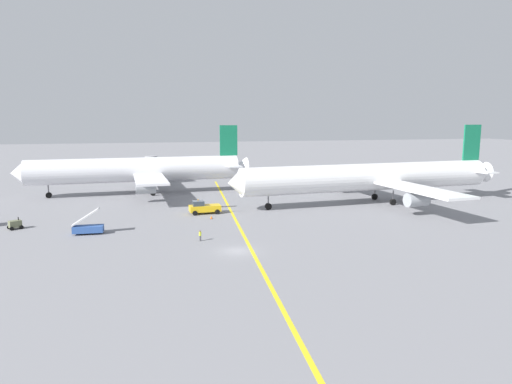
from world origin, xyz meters
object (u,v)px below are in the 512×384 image
object	(u,v)px
pushback_tug	(204,207)
traffic_cone_wingtip_port	(211,217)
gse_stair_truck_yellow	(88,227)
gse_gpu_cart_small	(15,224)
jet_bridge	(157,164)
ground_crew_ramp_agent_by_cones	(200,236)
airliner_at_gate_left	(138,170)
airliner_being_pushed	(371,177)

from	to	relation	value
pushback_tug	traffic_cone_wingtip_port	distance (m)	5.12
pushback_tug	traffic_cone_wingtip_port	bearing A→B (deg)	-82.88
gse_stair_truck_yellow	traffic_cone_wingtip_port	bearing A→B (deg)	16.70
gse_stair_truck_yellow	gse_gpu_cart_small	distance (m)	13.34
jet_bridge	ground_crew_ramp_agent_by_cones	bearing A→B (deg)	-87.48
gse_gpu_cart_small	jet_bridge	distance (m)	64.07
ground_crew_ramp_agent_by_cones	traffic_cone_wingtip_port	bearing A→B (deg)	75.01
airliner_at_gate_left	pushback_tug	bearing A→B (deg)	-66.12
airliner_at_gate_left	airliner_being_pushed	distance (m)	53.26
airliner_at_gate_left	ground_crew_ramp_agent_by_cones	bearing A→B (deg)	-79.50
gse_gpu_cart_small	jet_bridge	world-z (taller)	jet_bridge
pushback_tug	jet_bridge	world-z (taller)	jet_bridge
airliner_at_gate_left	ground_crew_ramp_agent_by_cones	xyz separation A→B (m)	(8.54, -46.09, -4.90)
gse_gpu_cart_small	traffic_cone_wingtip_port	size ratio (longest dim) A/B	4.36
pushback_tug	traffic_cone_wingtip_port	world-z (taller)	pushback_tug
traffic_cone_wingtip_port	jet_bridge	world-z (taller)	jet_bridge
airliner_at_gate_left	traffic_cone_wingtip_port	xyz separation A→B (m)	(12.41, -31.63, -5.44)
gse_stair_truck_yellow	gse_gpu_cart_small	size ratio (longest dim) A/B	1.80
gse_gpu_cart_small	airliner_being_pushed	bearing A→B (deg)	5.88
ground_crew_ramp_agent_by_cones	jet_bridge	world-z (taller)	jet_bridge
gse_stair_truck_yellow	jet_bridge	distance (m)	66.67
pushback_tug	gse_stair_truck_yellow	size ratio (longest dim) A/B	1.92
airliner_at_gate_left	traffic_cone_wingtip_port	size ratio (longest dim) A/B	89.72
gse_gpu_cart_small	ground_crew_ramp_agent_by_cones	bearing A→B (deg)	-27.74
gse_gpu_cart_small	traffic_cone_wingtip_port	bearing A→B (deg)	-0.50
gse_stair_truck_yellow	ground_crew_ramp_agent_by_cones	distance (m)	18.32
airliner_being_pushed	gse_stair_truck_yellow	distance (m)	56.77
airliner_being_pushed	ground_crew_ramp_agent_by_cones	xyz separation A→B (m)	(-38.76, -21.61, -4.69)
gse_gpu_cart_small	ground_crew_ramp_agent_by_cones	size ratio (longest dim) A/B	1.65
pushback_tug	ground_crew_ramp_agent_by_cones	size ratio (longest dim) A/B	5.72
jet_bridge	traffic_cone_wingtip_port	bearing A→B (deg)	-83.15
pushback_tug	gse_gpu_cart_small	world-z (taller)	pushback_tug
airliner_at_gate_left	gse_stair_truck_yellow	distance (m)	38.75
airliner_at_gate_left	gse_gpu_cart_small	distance (m)	37.24
gse_stair_truck_yellow	traffic_cone_wingtip_port	distance (m)	21.05
traffic_cone_wingtip_port	jet_bridge	distance (m)	59.82
pushback_tug	gse_stair_truck_yellow	world-z (taller)	gse_stair_truck_yellow
airliner_being_pushed	pushback_tug	world-z (taller)	airliner_being_pushed
gse_stair_truck_yellow	jet_bridge	xyz separation A→B (m)	(13.03, 65.29, 3.51)
pushback_tug	jet_bridge	distance (m)	54.74
ground_crew_ramp_agent_by_cones	gse_stair_truck_yellow	bearing A→B (deg)	152.66
gse_gpu_cart_small	jet_bridge	size ratio (longest dim) A/B	0.13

